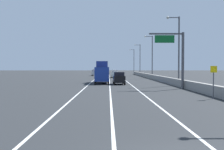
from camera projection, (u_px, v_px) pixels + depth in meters
ground_plane at (117, 78)px, 71.56m from camera, size 320.00×320.00×0.00m
lane_stripe_left at (95, 79)px, 62.49m from camera, size 0.16×130.00×0.00m
lane_stripe_center at (109, 79)px, 62.54m from camera, size 0.16×130.00×0.00m
lane_stripe_right at (124, 79)px, 62.59m from camera, size 0.16×130.00×0.00m
jersey_barrier_right at (167, 80)px, 47.67m from camera, size 0.60×120.00×1.10m
overhead_sign_gantry at (177, 53)px, 35.02m from camera, size 4.68×0.36×7.50m
speed_advisory_sign at (214, 80)px, 24.07m from camera, size 0.60×0.11×3.00m
lamp_post_right_second at (177, 46)px, 41.36m from camera, size 2.14×0.44×10.84m
lamp_post_right_third at (151, 54)px, 66.83m from camera, size 2.14×0.44×10.84m
lamp_post_right_fourth at (139, 58)px, 92.31m from camera, size 2.14×0.44×10.84m
lamp_post_right_fifth at (133, 60)px, 117.79m from camera, size 2.14×0.44×10.84m
car_gray_0 at (103, 74)px, 73.36m from camera, size 1.90×4.41×1.86m
car_green_1 at (103, 75)px, 65.93m from camera, size 1.97×4.04×2.02m
car_silver_2 at (95, 73)px, 87.98m from camera, size 1.92×4.28×2.11m
car_white_3 at (115, 74)px, 72.45m from camera, size 1.82×4.62×2.11m
car_black_4 at (119, 78)px, 44.15m from camera, size 2.01×4.29×2.08m
box_truck at (102, 73)px, 47.53m from camera, size 2.61×8.69×3.99m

